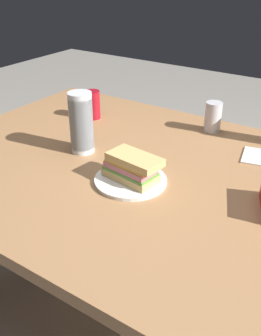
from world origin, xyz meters
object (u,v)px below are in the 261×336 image
(plastic_cup_stack, at_px, (81,123))
(soda_can_silver, at_px, (213,117))
(paper_plate, at_px, (131,180))
(sandwich, at_px, (132,167))
(dining_table, at_px, (163,195))
(soda_can_red, at_px, (92,105))

(plastic_cup_stack, height_order, soda_can_silver, plastic_cup_stack)
(soda_can_silver, bearing_deg, paper_plate, -95.75)
(soda_can_silver, bearing_deg, sandwich, -95.33)
(plastic_cup_stack, xyz_separation_m, soda_can_silver, (0.32, 0.43, -0.05))
(dining_table, bearing_deg, plastic_cup_stack, -177.99)
(dining_table, relative_size, plastic_cup_stack, 7.94)
(dining_table, height_order, plastic_cup_stack, plastic_cup_stack)
(paper_plate, height_order, sandwich, sandwich)
(sandwich, xyz_separation_m, plastic_cup_stack, (-0.27, 0.08, 0.06))
(soda_can_red, height_order, plastic_cup_stack, plastic_cup_stack)
(dining_table, height_order, soda_can_red, soda_can_red)
(plastic_cup_stack, bearing_deg, sandwich, -17.33)
(paper_plate, xyz_separation_m, soda_can_red, (-0.44, 0.36, 0.06))
(soda_can_silver, bearing_deg, soda_can_red, -162.58)
(paper_plate, relative_size, sandwich, 1.19)
(dining_table, height_order, sandwich, sandwich)
(paper_plate, height_order, soda_can_red, soda_can_red)
(paper_plate, distance_m, soda_can_red, 0.57)
(sandwich, height_order, soda_can_silver, soda_can_silver)
(paper_plate, xyz_separation_m, soda_can_silver, (0.05, 0.52, 0.06))
(dining_table, relative_size, paper_plate, 7.66)
(soda_can_red, bearing_deg, sandwich, -39.10)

